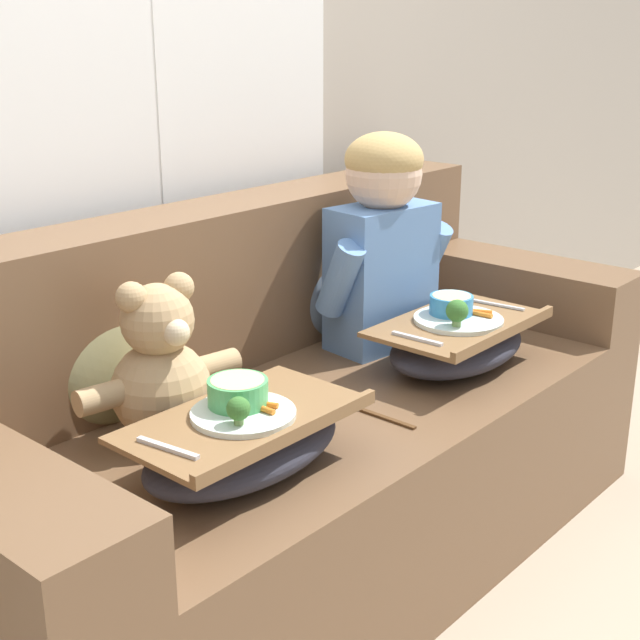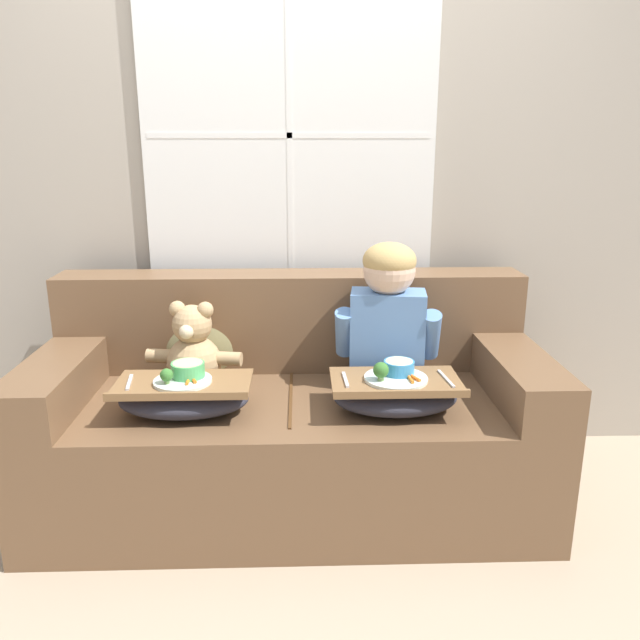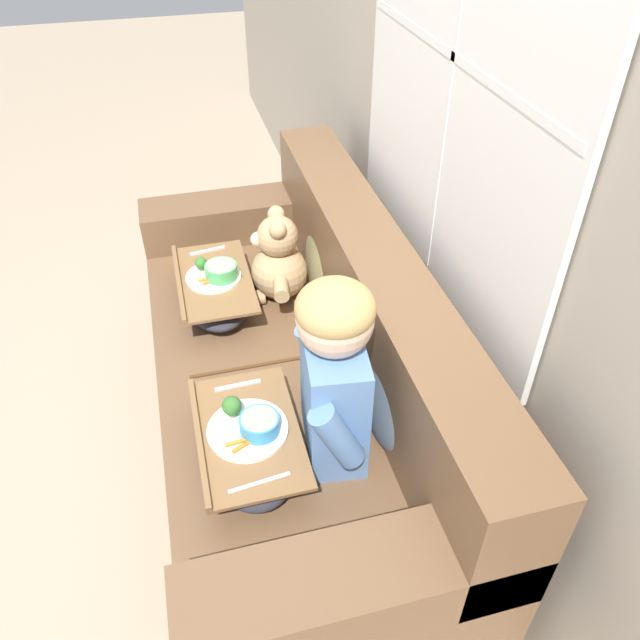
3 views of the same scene
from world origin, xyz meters
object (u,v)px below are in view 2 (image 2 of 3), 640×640
object	(u,v)px
teddy_bear	(193,352)
lap_tray_child	(395,393)
lap_tray_teddy	(184,396)
couch	(292,420)
throw_pillow_behind_teddy	(200,336)
child_figure	(388,309)
throw_pillow_behind_child	(381,334)

from	to	relation	value
teddy_bear	lap_tray_child	world-z (taller)	teddy_bear
teddy_bear	lap_tray_teddy	distance (m)	0.26
teddy_bear	lap_tray_child	size ratio (longest dim) A/B	0.83
couch	throw_pillow_behind_teddy	bearing A→B (deg)	153.23
throw_pillow_behind_teddy	lap_tray_teddy	bearing A→B (deg)	-89.95
throw_pillow_behind_teddy	lap_tray_child	size ratio (longest dim) A/B	0.77
lap_tray_teddy	couch	bearing A→B (deg)	31.22
child_figure	teddy_bear	bearing A→B (deg)	-179.71
child_figure	lap_tray_teddy	bearing A→B (deg)	-162.02
couch	throw_pillow_behind_teddy	world-z (taller)	couch
throw_pillow_behind_child	throw_pillow_behind_teddy	bearing A→B (deg)	180.00
child_figure	lap_tray_child	world-z (taller)	child_figure
lap_tray_teddy	throw_pillow_behind_teddy	bearing A→B (deg)	90.05
couch	lap_tray_child	bearing A→B (deg)	-31.24
teddy_bear	child_figure	bearing A→B (deg)	0.29
throw_pillow_behind_teddy	teddy_bear	size ratio (longest dim) A/B	0.94
lap_tray_teddy	throw_pillow_behind_child	bearing A→B (deg)	29.04
throw_pillow_behind_child	lap_tray_child	xyz separation A→B (m)	(-0.00, -0.43, -0.10)
child_figure	lap_tray_teddy	distance (m)	0.86
throw_pillow_behind_teddy	child_figure	distance (m)	0.82
throw_pillow_behind_child	couch	bearing A→B (deg)	-153.23
lap_tray_child	lap_tray_teddy	world-z (taller)	lap_tray_child
couch	teddy_bear	size ratio (longest dim) A/B	5.08
child_figure	throw_pillow_behind_child	bearing A→B (deg)	89.96
child_figure	lap_tray_child	size ratio (longest dim) A/B	1.24
child_figure	lap_tray_child	xyz separation A→B (m)	(0.00, -0.25, -0.25)
couch	lap_tray_child	world-z (taller)	couch
couch	teddy_bear	bearing A→B (deg)	178.12
child_figure	teddy_bear	distance (m)	0.80
throw_pillow_behind_teddy	couch	bearing A→B (deg)	-26.77
throw_pillow_behind_child	child_figure	distance (m)	0.24
couch	throw_pillow_behind_child	xyz separation A→B (m)	(0.39, 0.20, 0.31)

